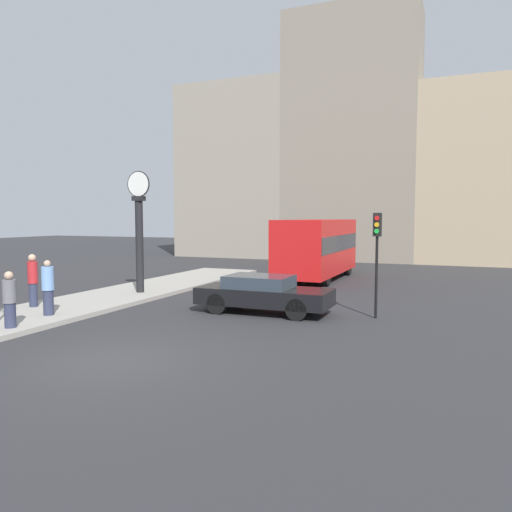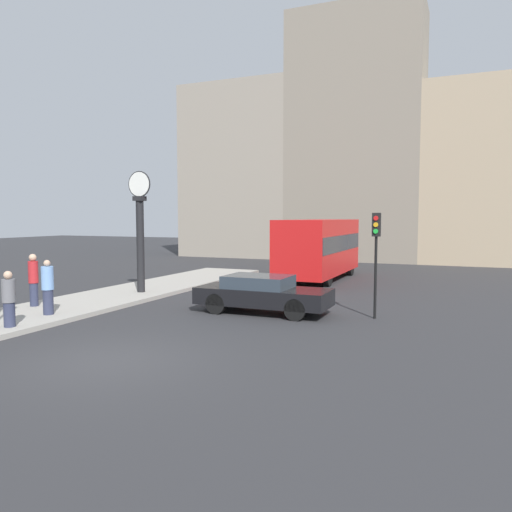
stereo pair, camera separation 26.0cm
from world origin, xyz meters
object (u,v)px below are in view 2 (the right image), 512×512
(sedan_car, at_px, (262,293))
(pedestrian_blue_stripe, at_px, (48,287))
(bus_distant, at_px, (319,246))
(street_clock, at_px, (140,232))
(pedestrian_red_top, at_px, (33,279))
(pedestrian_grey_jacket, at_px, (9,299))
(traffic_light_far, at_px, (376,243))

(sedan_car, xyz_separation_m, pedestrian_blue_stripe, (-5.96, -3.70, 0.35))
(bus_distant, xyz_separation_m, pedestrian_blue_stripe, (-5.19, -13.46, -0.75))
(bus_distant, bearing_deg, street_clock, -123.18)
(pedestrian_red_top, bearing_deg, pedestrian_grey_jacket, -53.68)
(bus_distant, relative_size, pedestrian_red_top, 4.25)
(bus_distant, relative_size, traffic_light_far, 2.29)
(pedestrian_grey_jacket, bearing_deg, street_clock, 94.74)
(street_clock, bearing_deg, pedestrian_grey_jacket, -85.26)
(pedestrian_red_top, bearing_deg, pedestrian_blue_stripe, -30.06)
(sedan_car, distance_m, bus_distant, 9.86)
(sedan_car, bearing_deg, traffic_light_far, 8.60)
(traffic_light_far, height_order, pedestrian_blue_stripe, traffic_light_far)
(traffic_light_far, bearing_deg, bus_distant, 116.16)
(sedan_car, height_order, pedestrian_grey_jacket, pedestrian_grey_jacket)
(pedestrian_red_top, bearing_deg, street_clock, 71.26)
(street_clock, relative_size, pedestrian_blue_stripe, 2.85)
(street_clock, xyz_separation_m, pedestrian_grey_jacket, (0.59, -7.05, -1.74))
(sedan_car, bearing_deg, pedestrian_grey_jacket, -135.29)
(pedestrian_red_top, distance_m, pedestrian_blue_stripe, 1.90)
(pedestrian_grey_jacket, height_order, pedestrian_blue_stripe, pedestrian_blue_stripe)
(pedestrian_grey_jacket, bearing_deg, bus_distant, 72.57)
(traffic_light_far, relative_size, pedestrian_red_top, 1.85)
(sedan_car, relative_size, pedestrian_red_top, 2.48)
(pedestrian_grey_jacket, bearing_deg, traffic_light_far, 33.15)
(pedestrian_blue_stripe, bearing_deg, pedestrian_red_top, 149.94)
(bus_distant, distance_m, pedestrian_blue_stripe, 14.45)
(pedestrian_grey_jacket, relative_size, pedestrian_blue_stripe, 0.91)
(bus_distant, relative_size, street_clock, 1.56)
(pedestrian_red_top, relative_size, pedestrian_blue_stripe, 1.05)
(sedan_car, relative_size, pedestrian_grey_jacket, 2.84)
(traffic_light_far, relative_size, street_clock, 0.68)
(bus_distant, distance_m, traffic_light_far, 10.27)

